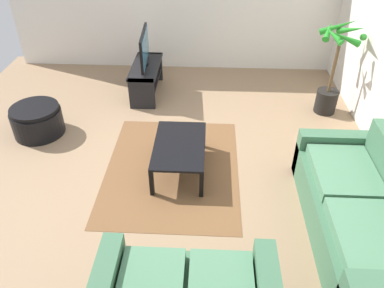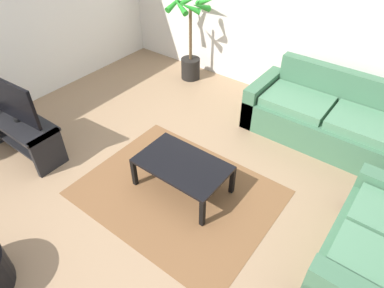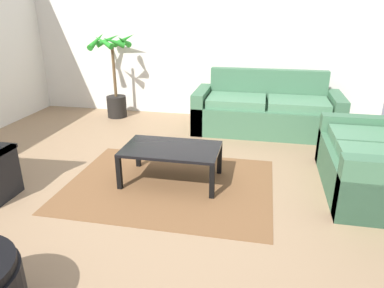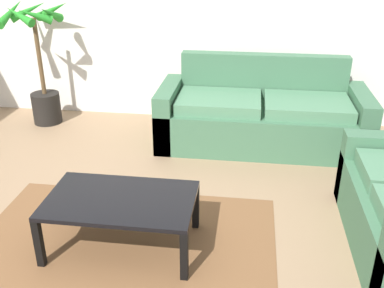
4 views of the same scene
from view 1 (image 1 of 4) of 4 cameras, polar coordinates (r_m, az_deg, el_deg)
name	(u,v)px [view 1 (image 1 of 4)]	position (r m, az deg, el deg)	size (l,w,h in m)	color
ground_plane	(155,160)	(5.12, -5.55, -2.39)	(6.60, 6.60, 0.00)	#937556
couch_main	(360,214)	(4.31, 23.99, -9.58)	(2.17, 0.90, 0.90)	#3F6B4C
tv_stand	(146,75)	(6.56, -6.88, 10.22)	(1.10, 0.45, 0.52)	black
tv	(144,48)	(6.37, -7.16, 14.11)	(0.93, 0.10, 0.56)	black
coffee_table	(179,147)	(4.74, -1.90, -0.48)	(1.03, 0.63, 0.40)	black
area_rug	(172,168)	(4.96, -2.97, -3.66)	(2.20, 1.70, 0.01)	brown
potted_palm	(333,75)	(6.22, 20.39, 9.64)	(0.71, 0.70, 1.43)	black
ottoman	(37,120)	(5.94, -22.22, 3.31)	(0.72, 0.72, 0.43)	black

